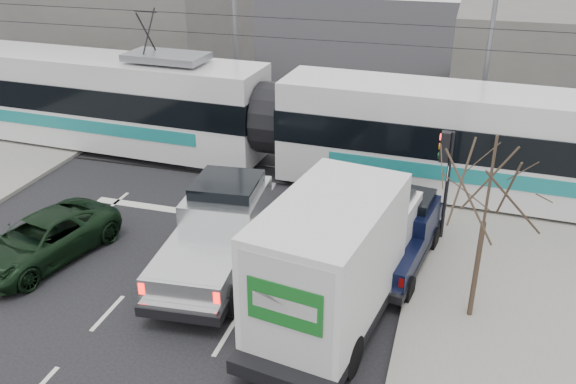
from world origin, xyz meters
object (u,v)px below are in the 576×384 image
(bare_tree, at_px, (489,189))
(tram, at_px, (272,120))
(green_car, at_px, (42,240))
(traffic_signal, at_px, (445,162))
(street_lamp_near, at_px, (485,38))
(street_lamp_far, at_px, (231,16))
(navy_pickup, at_px, (399,233))
(silver_pickup, at_px, (220,228))
(box_truck, at_px, (338,258))

(bare_tree, relative_size, tram, 0.17)
(tram, distance_m, green_car, 9.91)
(bare_tree, height_order, traffic_signal, bare_tree)
(bare_tree, distance_m, street_lamp_near, 11.58)
(street_lamp_far, height_order, navy_pickup, street_lamp_far)
(tram, bearing_deg, bare_tree, -42.13)
(green_car, bearing_deg, street_lamp_near, 57.88)
(street_lamp_near, height_order, green_car, street_lamp_near)
(tram, bearing_deg, silver_pickup, -81.62)
(bare_tree, relative_size, box_truck, 0.66)
(street_lamp_near, relative_size, tram, 0.30)
(green_car, bearing_deg, tram, 75.43)
(street_lamp_near, height_order, silver_pickup, street_lamp_near)
(street_lamp_near, xyz_separation_m, navy_pickup, (-1.92, -9.22, -4.11))
(navy_pickup, height_order, green_car, navy_pickup)
(street_lamp_near, bearing_deg, street_lamp_far, 170.13)
(green_car, bearing_deg, silver_pickup, 28.28)
(traffic_signal, bearing_deg, bare_tree, -74.24)
(traffic_signal, bearing_deg, silver_pickup, -152.65)
(traffic_signal, bearing_deg, box_truck, -115.11)
(traffic_signal, relative_size, box_truck, 0.47)
(bare_tree, xyz_separation_m, silver_pickup, (-7.33, 0.79, -2.61))
(street_lamp_near, height_order, navy_pickup, street_lamp_near)
(bare_tree, relative_size, silver_pickup, 0.74)
(box_truck, bearing_deg, bare_tree, 23.37)
(navy_pickup, bearing_deg, green_car, -155.99)
(street_lamp_far, height_order, green_car, street_lamp_far)
(street_lamp_far, xyz_separation_m, tram, (3.76, -5.46, -2.97))
(box_truck, height_order, green_car, box_truck)
(silver_pickup, relative_size, box_truck, 0.89)
(traffic_signal, distance_m, green_car, 12.56)
(street_lamp_near, distance_m, silver_pickup, 13.41)
(bare_tree, distance_m, silver_pickup, 7.82)
(bare_tree, relative_size, street_lamp_near, 0.56)
(traffic_signal, relative_size, street_lamp_far, 0.40)
(bare_tree, xyz_separation_m, box_truck, (-3.40, -0.86, -2.00))
(box_truck, height_order, navy_pickup, box_truck)
(street_lamp_far, xyz_separation_m, box_truck, (8.38, -14.36, -3.32))
(traffic_signal, height_order, tram, tram)
(street_lamp_near, bearing_deg, green_car, -135.52)
(bare_tree, bearing_deg, street_lamp_far, 131.12)
(traffic_signal, height_order, street_lamp_near, street_lamp_near)
(tram, xyz_separation_m, silver_pickup, (0.70, -7.25, -0.96))
(traffic_signal, xyz_separation_m, street_lamp_near, (0.84, 7.50, 2.37))
(silver_pickup, height_order, green_car, silver_pickup)
(silver_pickup, bearing_deg, tram, 90.70)
(street_lamp_near, distance_m, green_car, 17.85)
(bare_tree, height_order, green_car, bare_tree)
(traffic_signal, bearing_deg, green_car, -158.13)
(street_lamp_near, height_order, street_lamp_far, same)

